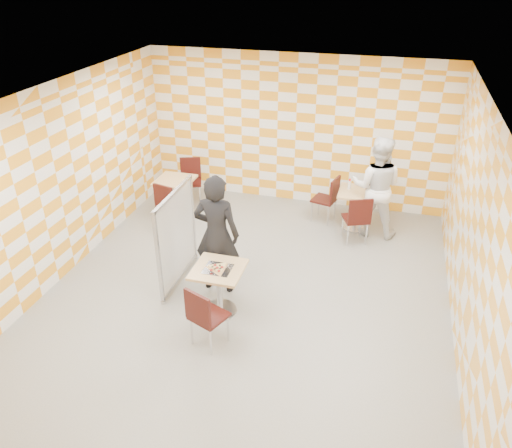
{
  "coord_description": "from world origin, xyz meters",
  "views": [
    {
      "loc": [
        1.81,
        -5.92,
        4.64
      ],
      "look_at": [
        0.1,
        0.2,
        1.15
      ],
      "focal_mm": 35.0,
      "sensor_mm": 36.0,
      "label": 1
    }
  ],
  "objects_px": {
    "chair_empty_near": "(168,202)",
    "chair_empty_far": "(191,177)",
    "chair_second_side": "(329,196)",
    "sport_bottle": "(349,184)",
    "chair_second_front": "(358,217)",
    "second_table": "(357,203)",
    "empty_table": "(176,191)",
    "chair_main_front": "(204,314)",
    "partition": "(177,237)",
    "man_white": "(376,187)",
    "soda_bottle": "(368,185)",
    "main_table": "(219,282)",
    "man_dark": "(217,234)"
  },
  "relations": [
    {
      "from": "empty_table",
      "to": "chair_main_front",
      "type": "bearing_deg",
      "value": -61.09
    },
    {
      "from": "chair_empty_far",
      "to": "man_white",
      "type": "distance_m",
      "value": 3.78
    },
    {
      "from": "second_table",
      "to": "sport_bottle",
      "type": "distance_m",
      "value": 0.38
    },
    {
      "from": "chair_empty_far",
      "to": "partition",
      "type": "distance_m",
      "value": 2.91
    },
    {
      "from": "empty_table",
      "to": "chair_second_front",
      "type": "distance_m",
      "value": 3.56
    },
    {
      "from": "chair_second_front",
      "to": "man_white",
      "type": "bearing_deg",
      "value": 63.47
    },
    {
      "from": "main_table",
      "to": "chair_empty_near",
      "type": "xyz_separation_m",
      "value": [
        -1.74,
        2.12,
        0.04
      ]
    },
    {
      "from": "man_dark",
      "to": "soda_bottle",
      "type": "relative_size",
      "value": 8.25
    },
    {
      "from": "main_table",
      "to": "man_dark",
      "type": "distance_m",
      "value": 0.75
    },
    {
      "from": "chair_empty_far",
      "to": "man_white",
      "type": "bearing_deg",
      "value": -5.73
    },
    {
      "from": "second_table",
      "to": "man_white",
      "type": "xyz_separation_m",
      "value": [
        0.31,
        -0.11,
        0.43
      ]
    },
    {
      "from": "chair_second_side",
      "to": "man_white",
      "type": "height_order",
      "value": "man_white"
    },
    {
      "from": "chair_empty_far",
      "to": "partition",
      "type": "height_order",
      "value": "partition"
    },
    {
      "from": "chair_second_side",
      "to": "soda_bottle",
      "type": "xyz_separation_m",
      "value": [
        0.69,
        0.01,
        0.31
      ]
    },
    {
      "from": "empty_table",
      "to": "chair_empty_far",
      "type": "relative_size",
      "value": 0.81
    },
    {
      "from": "main_table",
      "to": "chair_second_side",
      "type": "height_order",
      "value": "chair_second_side"
    },
    {
      "from": "chair_second_front",
      "to": "soda_bottle",
      "type": "relative_size",
      "value": 4.02
    },
    {
      "from": "chair_main_front",
      "to": "man_white",
      "type": "relative_size",
      "value": 0.49
    },
    {
      "from": "man_dark",
      "to": "chair_second_front",
      "type": "bearing_deg",
      "value": -136.5
    },
    {
      "from": "partition",
      "to": "sport_bottle",
      "type": "relative_size",
      "value": 7.75
    },
    {
      "from": "chair_second_front",
      "to": "man_white",
      "type": "height_order",
      "value": "man_white"
    },
    {
      "from": "chair_second_side",
      "to": "chair_main_front",
      "type": "bearing_deg",
      "value": -104.87
    },
    {
      "from": "chair_empty_near",
      "to": "soda_bottle",
      "type": "distance_m",
      "value": 3.72
    },
    {
      "from": "chair_empty_near",
      "to": "partition",
      "type": "xyz_separation_m",
      "value": [
        0.86,
        -1.52,
        0.25
      ]
    },
    {
      "from": "chair_empty_near",
      "to": "man_white",
      "type": "height_order",
      "value": "man_white"
    },
    {
      "from": "chair_second_front",
      "to": "man_dark",
      "type": "bearing_deg",
      "value": -135.1
    },
    {
      "from": "chair_empty_far",
      "to": "soda_bottle",
      "type": "bearing_deg",
      "value": -2.48
    },
    {
      "from": "chair_second_side",
      "to": "chair_second_front",
      "type": "bearing_deg",
      "value": -48.99
    },
    {
      "from": "chair_main_front",
      "to": "chair_second_side",
      "type": "height_order",
      "value": "same"
    },
    {
      "from": "second_table",
      "to": "sport_bottle",
      "type": "xyz_separation_m",
      "value": [
        -0.18,
        0.08,
        0.33
      ]
    },
    {
      "from": "main_table",
      "to": "chair_main_front",
      "type": "height_order",
      "value": "chair_main_front"
    },
    {
      "from": "chair_second_side",
      "to": "sport_bottle",
      "type": "height_order",
      "value": "sport_bottle"
    },
    {
      "from": "chair_main_front",
      "to": "sport_bottle",
      "type": "distance_m",
      "value": 4.17
    },
    {
      "from": "chair_main_front",
      "to": "chair_second_front",
      "type": "xyz_separation_m",
      "value": [
        1.65,
        3.24,
        0.0
      ]
    },
    {
      "from": "chair_main_front",
      "to": "partition",
      "type": "height_order",
      "value": "partition"
    },
    {
      "from": "empty_table",
      "to": "chair_second_side",
      "type": "xyz_separation_m",
      "value": [
        2.95,
        0.49,
        0.04
      ]
    },
    {
      "from": "chair_main_front",
      "to": "man_dark",
      "type": "height_order",
      "value": "man_dark"
    },
    {
      "from": "chair_second_side",
      "to": "partition",
      "type": "height_order",
      "value": "partition"
    },
    {
      "from": "chair_empty_near",
      "to": "chair_empty_far",
      "type": "xyz_separation_m",
      "value": [
        -0.04,
        1.23,
        0.0
      ]
    },
    {
      "from": "chair_second_side",
      "to": "soda_bottle",
      "type": "bearing_deg",
      "value": 0.92
    },
    {
      "from": "chair_second_side",
      "to": "chair_empty_far",
      "type": "distance_m",
      "value": 2.9
    },
    {
      "from": "chair_main_front",
      "to": "sport_bottle",
      "type": "height_order",
      "value": "sport_bottle"
    },
    {
      "from": "main_table",
      "to": "chair_empty_near",
      "type": "distance_m",
      "value": 2.74
    },
    {
      "from": "chair_empty_far",
      "to": "soda_bottle",
      "type": "height_order",
      "value": "soda_bottle"
    },
    {
      "from": "chair_empty_far",
      "to": "second_table",
      "type": "bearing_deg",
      "value": -4.35
    },
    {
      "from": "second_table",
      "to": "chair_main_front",
      "type": "height_order",
      "value": "chair_main_front"
    },
    {
      "from": "chair_main_front",
      "to": "chair_empty_far",
      "type": "height_order",
      "value": "same"
    },
    {
      "from": "main_table",
      "to": "chair_empty_far",
      "type": "xyz_separation_m",
      "value": [
        -1.78,
        3.35,
        0.04
      ]
    },
    {
      "from": "soda_bottle",
      "to": "chair_second_front",
      "type": "bearing_deg",
      "value": -97.28
    },
    {
      "from": "empty_table",
      "to": "chair_main_front",
      "type": "distance_m",
      "value": 3.93
    }
  ]
}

